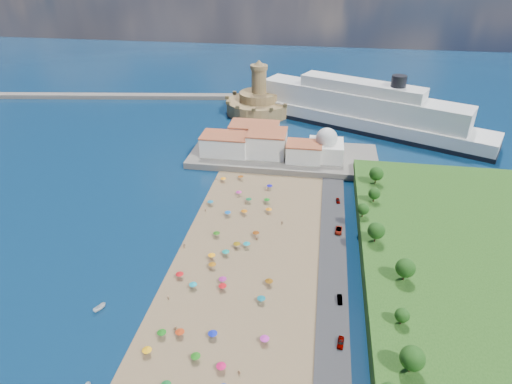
# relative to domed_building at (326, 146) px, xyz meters

# --- Properties ---
(ground) EXTENTS (700.00, 700.00, 0.00)m
(ground) POSITION_rel_domed_building_xyz_m (-30.00, -71.00, -8.97)
(ground) COLOR #071938
(ground) RESTS_ON ground
(terrace) EXTENTS (90.00, 36.00, 3.00)m
(terrace) POSITION_rel_domed_building_xyz_m (-20.00, 2.00, -7.47)
(terrace) COLOR #59544C
(terrace) RESTS_ON ground
(jetty) EXTENTS (18.00, 70.00, 2.40)m
(jetty) POSITION_rel_domed_building_xyz_m (-42.00, 37.00, -7.77)
(jetty) COLOR #59544C
(jetty) RESTS_ON ground
(breakwater) EXTENTS (199.03, 34.77, 2.60)m
(breakwater) POSITION_rel_domed_building_xyz_m (-140.00, 82.00, -7.67)
(breakwater) COLOR #59544C
(breakwater) RESTS_ON ground
(waterfront_buildings) EXTENTS (57.00, 29.00, 11.00)m
(waterfront_buildings) POSITION_rel_domed_building_xyz_m (-33.05, 2.64, -1.10)
(waterfront_buildings) COLOR silver
(waterfront_buildings) RESTS_ON terrace
(domed_building) EXTENTS (16.00, 16.00, 15.00)m
(domed_building) POSITION_rel_domed_building_xyz_m (0.00, 0.00, 0.00)
(domed_building) COLOR silver
(domed_building) RESTS_ON terrace
(fortress) EXTENTS (40.00, 40.00, 32.40)m
(fortress) POSITION_rel_domed_building_xyz_m (-42.00, 67.00, -2.29)
(fortress) COLOR #99834C
(fortress) RESTS_ON ground
(cruise_ship) EXTENTS (144.00, 80.66, 32.34)m
(cruise_ship) POSITION_rel_domed_building_xyz_m (17.67, 51.75, 0.60)
(cruise_ship) COLOR black
(cruise_ship) RESTS_ON ground
(beach_parasols) EXTENTS (33.47, 115.36, 2.20)m
(beach_parasols) POSITION_rel_domed_building_xyz_m (-30.23, -84.52, -6.83)
(beach_parasols) COLOR gray
(beach_parasols) RESTS_ON beach
(beachgoers) EXTENTS (33.47, 95.71, 1.85)m
(beachgoers) POSITION_rel_domed_building_xyz_m (-33.64, -65.48, -7.88)
(beachgoers) COLOR tan
(beachgoers) RESTS_ON beach
(moored_boats) EXTENTS (12.20, 29.35, 1.60)m
(moored_boats) POSITION_rel_domed_building_xyz_m (-57.02, -118.68, -8.17)
(moored_boats) COLOR white
(moored_boats) RESTS_ON ground
(parked_cars) EXTENTS (2.92, 76.24, 1.44)m
(parked_cars) POSITION_rel_domed_building_xyz_m (6.00, -72.05, -7.59)
(parked_cars) COLOR gray
(parked_cars) RESTS_ON promenade
(hillside_trees) EXTENTS (14.78, 105.94, 7.37)m
(hillside_trees) POSITION_rel_domed_building_xyz_m (19.22, -78.99, 1.16)
(hillside_trees) COLOR #382314
(hillside_trees) RESTS_ON hillside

